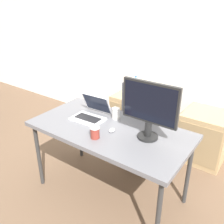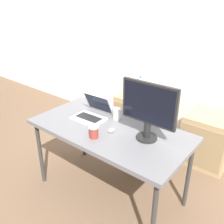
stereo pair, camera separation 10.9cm
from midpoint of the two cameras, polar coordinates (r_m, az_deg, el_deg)
ground_plane at (r=2.78m, az=0.66°, el=-17.77°), size 14.00×14.00×0.00m
wall_back at (r=3.35m, az=16.80°, el=14.10°), size 10.00×0.05×2.60m
desk at (r=2.34m, az=0.75°, el=-4.88°), size 1.50×0.76×0.77m
office_chair at (r=2.93m, az=9.56°, el=-5.84°), size 0.56×0.57×1.06m
cabinet_left at (r=3.59m, az=6.92°, el=-0.92°), size 0.53×0.50×0.63m
cabinet_right at (r=3.26m, az=22.01°, el=-5.76°), size 0.53×0.50×0.63m
water_bottle at (r=3.42m, az=7.33°, el=5.76°), size 0.07×0.07×0.28m
laptop_center at (r=2.49m, az=-3.34°, el=-0.26°), size 0.33×0.32×0.22m
monitor at (r=2.05m, az=9.85°, el=0.66°), size 0.50×0.18×0.50m
mouse at (r=2.25m, az=1.23°, el=-4.20°), size 0.05×0.07×0.03m
coffee_cup_white at (r=2.46m, az=2.36°, el=-0.36°), size 0.08×0.08×0.11m
coffee_cup_brown at (r=2.14m, az=-2.64°, el=-4.67°), size 0.08×0.08×0.10m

